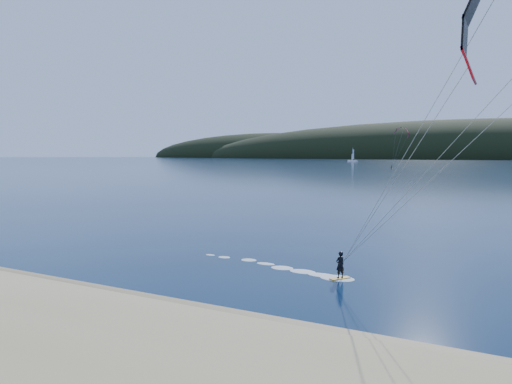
# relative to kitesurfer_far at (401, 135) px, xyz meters

# --- Properties ---
(ground) EXTENTS (1800.00, 1800.00, 0.00)m
(ground) POSITION_rel_kitesurfer_far_xyz_m (31.02, -208.91, -15.37)
(ground) COLOR #071938
(ground) RESTS_ON ground
(wet_sand) EXTENTS (220.00, 2.50, 0.10)m
(wet_sand) POSITION_rel_kitesurfer_far_xyz_m (31.02, -204.41, -15.32)
(wet_sand) COLOR #8D7752
(wet_sand) RESTS_ON ground
(headland) EXTENTS (1200.00, 310.00, 140.00)m
(headland) POSITION_rel_kitesurfer_far_xyz_m (31.65, 536.38, -15.37)
(headland) COLOR black
(headland) RESTS_ON ground
(kitesurfer_far) EXTENTS (8.70, 4.84, 18.17)m
(kitesurfer_far) POSITION_rel_kitesurfer_far_xyz_m (0.00, 0.00, 0.00)
(kitesurfer_far) COLOR #C28916
(kitesurfer_far) RESTS_ON ground
(sailboat) EXTENTS (8.96, 5.66, 12.57)m
(sailboat) POSITION_rel_kitesurfer_far_xyz_m (-81.27, 196.72, -14.45)
(sailboat) COLOR white
(sailboat) RESTS_ON ground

